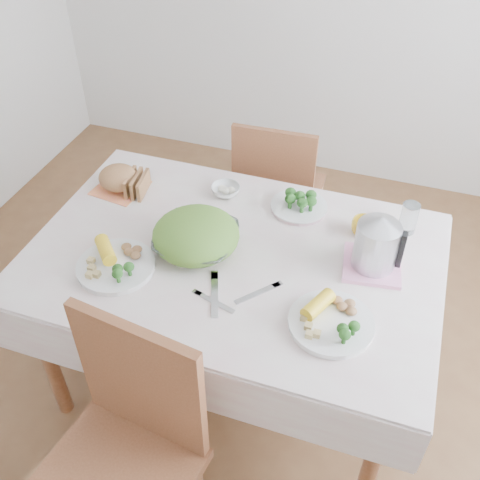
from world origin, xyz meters
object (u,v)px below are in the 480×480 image
(chair_far, at_px, (280,189))
(salad_bowl, at_px, (196,241))
(dining_table, at_px, (234,323))
(dinner_plate_left, at_px, (116,267))
(electric_kettle, at_px, (377,242))
(dinner_plate_right, at_px, (331,323))
(yellow_mug, at_px, (363,227))

(chair_far, xyz_separation_m, salad_bowl, (-0.09, -0.86, 0.33))
(dining_table, height_order, chair_far, chair_far)
(dining_table, distance_m, dinner_plate_left, 0.58)
(salad_bowl, relative_size, electric_kettle, 1.40)
(dinner_plate_right, relative_size, electric_kettle, 1.30)
(dinner_plate_left, relative_size, electric_kettle, 1.31)
(salad_bowl, relative_size, dinner_plate_right, 1.08)
(dinner_plate_right, distance_m, yellow_mug, 0.48)
(chair_far, bearing_deg, dining_table, 90.83)
(chair_far, bearing_deg, salad_bowl, 81.54)
(chair_far, bearing_deg, yellow_mug, 127.07)
(dinner_plate_left, bearing_deg, salad_bowl, 40.31)
(dinner_plate_right, distance_m, electric_kettle, 0.35)
(dining_table, bearing_deg, salad_bowl, -174.61)
(dinner_plate_left, bearing_deg, dinner_plate_right, -0.80)
(chair_far, bearing_deg, dinner_plate_right, 110.97)
(dining_table, relative_size, yellow_mug, 15.35)
(dinner_plate_right, bearing_deg, dining_table, 151.90)
(chair_far, height_order, yellow_mug, chair_far)
(yellow_mug, height_order, electric_kettle, electric_kettle)
(dinner_plate_right, bearing_deg, chair_far, 113.23)
(dining_table, xyz_separation_m, electric_kettle, (0.49, 0.10, 0.51))
(dining_table, xyz_separation_m, yellow_mug, (0.43, 0.26, 0.42))
(yellow_mug, bearing_deg, electric_kettle, -69.22)
(dining_table, distance_m, yellow_mug, 0.66)
(chair_far, height_order, dinner_plate_right, chair_far)
(dinner_plate_left, height_order, yellow_mug, yellow_mug)
(dinner_plate_left, height_order, dinner_plate_right, same)
(yellow_mug, xyz_separation_m, electric_kettle, (0.06, -0.17, 0.09))
(salad_bowl, height_order, dinner_plate_left, salad_bowl)
(dinner_plate_left, distance_m, yellow_mug, 0.93)
(dinner_plate_left, bearing_deg, electric_kettle, 19.54)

